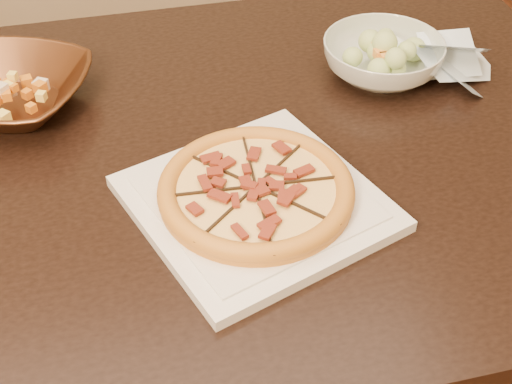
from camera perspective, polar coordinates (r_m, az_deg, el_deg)
The scene contains 8 objects.
dining_table at distance 1.17m, azimuth -6.32°, elevation -0.53°, with size 1.52×1.00×0.75m.
plate at distance 1.00m, azimuth -0.00°, elevation -0.84°, with size 0.41×0.41×0.02m.
pizza at distance 0.99m, azimuth 0.00°, elevation 0.17°, with size 0.27×0.27×0.03m.
bronze_bowl at distance 1.25m, azimuth -19.10°, elevation 7.62°, with size 0.26×0.26×0.06m, color brown.
mixed_dish at distance 1.23m, azimuth -19.61°, elevation 9.35°, with size 0.12×0.11×0.03m.
salad_bowl at distance 1.29m, azimuth 10.09°, elevation 10.47°, with size 0.21×0.21×0.07m, color silver.
salad at distance 1.26m, azimuth 10.34°, elevation 12.42°, with size 0.11×0.10×0.04m.
cling_film at distance 1.32m, azimuth 15.92°, elevation 9.91°, with size 0.17×0.14×0.05m, color silver, non-canonical shape.
Camera 1 is at (0.04, -0.79, 1.43)m, focal length 50.00 mm.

